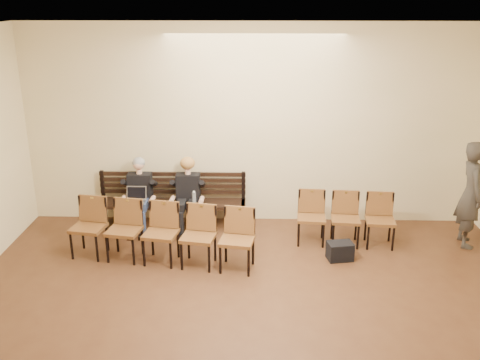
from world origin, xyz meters
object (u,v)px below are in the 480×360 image
at_px(chair_row_back, 161,234).
at_px(laptop, 135,203).
at_px(seated_man, 139,196).
at_px(seated_woman, 188,198).
at_px(chair_row_front, 346,219).
at_px(bench, 172,214).
at_px(passerby, 472,187).
at_px(water_bottle, 194,204).
at_px(bag, 340,251).

bearing_deg(chair_row_back, laptop, 130.26).
bearing_deg(chair_row_back, seated_man, 124.30).
relative_size(seated_woman, chair_row_front, 0.75).
relative_size(bench, seated_man, 2.15).
relative_size(laptop, passerby, 0.17).
bearing_deg(passerby, chair_row_front, 96.70).
height_order(seated_woman, chair_row_back, seated_woman).
distance_m(seated_woman, water_bottle, 0.25).
height_order(laptop, chair_row_back, chair_row_back).
bearing_deg(bench, water_bottle, -37.18).
relative_size(laptop, bag, 0.89).
bearing_deg(bag, seated_man, 161.93).
bearing_deg(bag, chair_row_front, 74.35).
relative_size(bench, laptop, 7.64).
bearing_deg(chair_row_front, seated_man, 175.78).
xyz_separation_m(seated_man, chair_row_back, (0.57, -1.23, -0.14)).
relative_size(seated_man, chair_row_front, 0.77).
height_order(bench, seated_man, seated_man).
bearing_deg(seated_man, water_bottle, -12.39).
height_order(seated_man, chair_row_front, seated_man).
xyz_separation_m(seated_man, laptop, (-0.03, -0.23, -0.03)).
xyz_separation_m(passerby, chair_row_back, (-4.90, -0.75, -0.54)).
height_order(laptop, chair_row_front, chair_row_front).
relative_size(bench, seated_woman, 2.22).
xyz_separation_m(water_bottle, bag, (2.35, -0.87, -0.42)).
xyz_separation_m(passerby, chair_row_front, (-1.99, -0.05, -0.57)).
distance_m(seated_man, chair_row_back, 1.37).
bearing_deg(chair_row_back, bench, 101.00).
bearing_deg(laptop, chair_row_back, -45.83).
height_order(seated_man, water_bottle, seated_man).
bearing_deg(seated_man, bench, 12.65).
bearing_deg(bench, seated_man, -167.35).
height_order(water_bottle, chair_row_back, chair_row_back).
xyz_separation_m(seated_man, passerby, (5.47, -0.48, 0.40)).
height_order(seated_woman, bag, seated_woman).
xyz_separation_m(laptop, bag, (3.35, -0.86, -0.43)).
height_order(bench, bag, bench).
bearing_deg(bag, laptop, 165.69).
bearing_deg(passerby, seated_man, 90.24).
bearing_deg(chair_row_back, seated_woman, 87.13).
relative_size(seated_woman, chair_row_back, 0.41).
xyz_separation_m(seated_woman, bag, (2.49, -1.09, -0.44)).
height_order(water_bottle, passerby, passerby).
relative_size(seated_woman, bag, 3.06).
distance_m(seated_man, water_bottle, 1.00).
distance_m(seated_man, passerby, 5.51).
bearing_deg(seated_woman, passerby, -5.92).
distance_m(water_bottle, chair_row_front, 2.53).
height_order(seated_woman, water_bottle, seated_woman).
relative_size(bench, water_bottle, 12.23).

